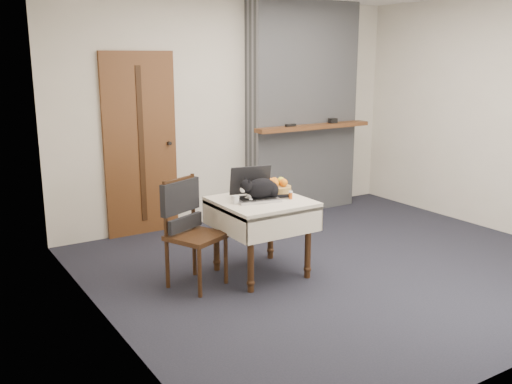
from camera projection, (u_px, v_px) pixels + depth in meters
ground at (340, 265)px, 5.44m from camera, size 4.50×4.50×0.00m
room_shell at (315, 76)px, 5.41m from camera, size 4.52×4.01×2.61m
door at (140, 145)px, 6.21m from camera, size 0.82×0.10×2.00m
chimney at (302, 109)px, 7.13m from camera, size 1.62×0.48×2.60m
side_table at (261, 212)px, 5.10m from camera, size 0.78×0.78×0.70m
laptop at (254, 191)px, 5.09m from camera, size 0.44×0.39×0.28m
cat at (262, 189)px, 5.05m from camera, size 0.45×0.20×0.22m
cream_jar at (236, 200)px, 4.93m from camera, size 0.06×0.06×0.07m
pill_bottle at (291, 195)px, 5.09m from camera, size 0.04×0.04×0.07m
fruit_basket at (277, 187)px, 5.28m from camera, size 0.26×0.26×0.15m
desk_clutter at (272, 197)px, 5.16m from camera, size 0.10×0.11×0.01m
chair at (187, 217)px, 4.88m from camera, size 0.55×0.55×0.94m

